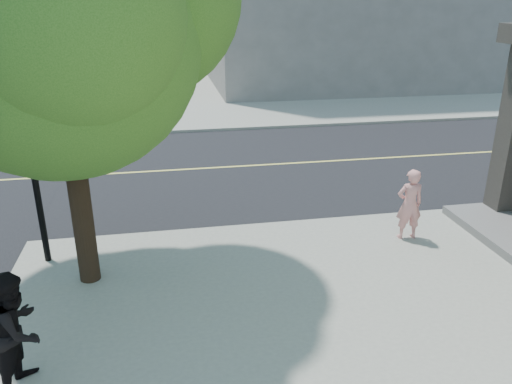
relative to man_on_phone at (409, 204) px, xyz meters
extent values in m
plane|color=black|center=(-6.94, 1.28, -0.89)|extent=(140.00, 140.00, 0.00)
cube|color=black|center=(-6.94, 5.78, -0.88)|extent=(140.00, 9.00, 0.01)
cube|color=gray|center=(6.56, 22.78, -0.83)|extent=(29.00, 25.00, 0.12)
imported|color=#DD8C87|center=(0.00, 0.00, 0.00)|extent=(0.58, 0.40, 1.54)
imported|color=black|center=(-6.94, -3.13, 0.06)|extent=(0.75, 0.90, 1.66)
cylinder|color=black|center=(-6.44, -0.53, 1.06)|extent=(0.37, 0.37, 3.65)
sphere|color=#417422|center=(-6.44, -0.53, 3.50)|extent=(4.47, 4.47, 4.47)
sphere|color=#417422|center=(-6.04, -1.64, 3.80)|extent=(3.05, 3.05, 3.05)
cylinder|color=black|center=(-7.34, 0.34, 1.32)|extent=(0.12, 0.12, 4.18)
cube|color=white|center=(-7.29, 0.32, 1.82)|extent=(0.55, 0.04, 0.20)
cube|color=navy|center=(-7.29, 0.32, 1.32)|extent=(0.45, 0.04, 0.55)
imported|color=black|center=(-7.34, 0.34, 2.62)|extent=(0.16, 0.20, 1.00)
camera|label=1|loc=(-4.92, -8.96, 4.04)|focal=35.31mm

